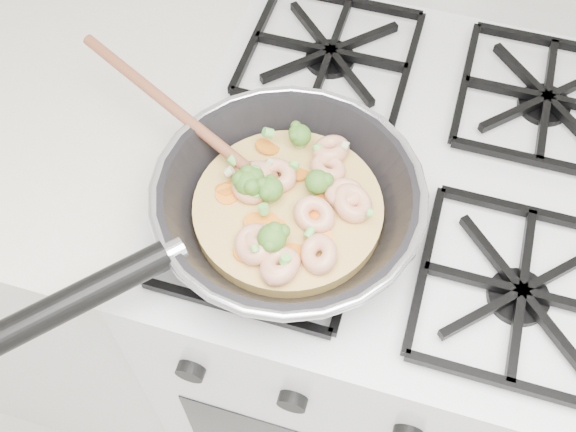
# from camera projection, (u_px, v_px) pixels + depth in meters

# --- Properties ---
(stove) EXTENTS (0.60, 0.60, 0.92)m
(stove) POSITION_uv_depth(u_px,v_px,m) (376.00, 310.00, 1.26)
(stove) COLOR white
(stove) RESTS_ON ground
(skillet) EXTENTS (0.46, 0.43, 0.09)m
(skillet) POSITION_uv_depth(u_px,v_px,m) (283.00, 205.00, 0.78)
(skillet) COLOR black
(skillet) RESTS_ON stove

